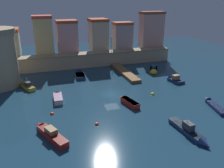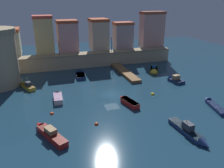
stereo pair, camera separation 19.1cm
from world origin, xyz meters
name	(u,v)px [view 1 (the left image)]	position (x,y,z in m)	size (l,w,h in m)	color
ground_plane	(112,94)	(0.00, 0.00, 0.00)	(103.15, 103.15, 0.00)	#19384C
quay_wall	(88,59)	(0.00, 18.75, 1.69)	(43.31, 3.42, 3.36)	tan
old_town_backdrop	(81,35)	(-0.78, 22.49, 7.12)	(43.64, 5.94, 9.50)	#A9AB91
pier_dock	(124,72)	(6.43, 10.36, 0.30)	(2.12, 13.65, 0.70)	brown
quay_lamp_0	(58,46)	(-6.96, 18.75, 5.52)	(0.32, 0.32, 3.22)	black
quay_lamp_1	(111,41)	(6.03, 18.75, 5.83)	(0.32, 0.32, 3.76)	black
moored_boat_0	(49,133)	(-11.51, -10.13, 0.48)	(3.97, 6.81, 1.53)	red
moored_boat_1	(191,133)	(5.19, -15.54, 0.41)	(1.78, 7.11, 2.25)	navy
moored_boat_2	(26,86)	(-14.48, 8.02, 0.42)	(3.24, 5.22, 2.53)	gold
moored_boat_3	(154,70)	(13.05, 8.92, 0.44)	(3.72, 5.13, 1.76)	gold
moored_boat_4	(80,75)	(-3.54, 11.43, 0.36)	(2.14, 4.73, 1.73)	navy
moored_boat_5	(128,101)	(1.19, -4.64, 0.43)	(2.16, 4.95, 1.07)	red
moored_boat_6	(213,104)	(13.68, -9.49, 0.26)	(2.56, 6.31, 1.11)	navy
moored_boat_7	(173,79)	(14.21, 2.55, 0.40)	(2.48, 4.34, 2.97)	navy
moored_boat_8	(58,97)	(-9.35, 0.69, 0.44)	(1.55, 4.71, 1.29)	silver
mooring_buoy_0	(153,94)	(6.77, -2.51, 0.00)	(0.69, 0.69, 0.69)	yellow
mooring_buoy_1	(97,124)	(-5.25, -9.32, 0.00)	(0.57, 0.57, 0.57)	#EA4C19
mooring_buoy_2	(52,114)	(-10.75, -4.38, 0.00)	(0.60, 0.60, 0.60)	#EA4C19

